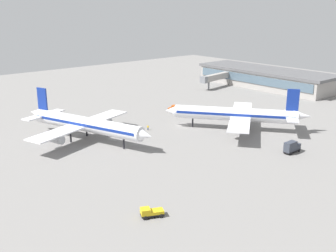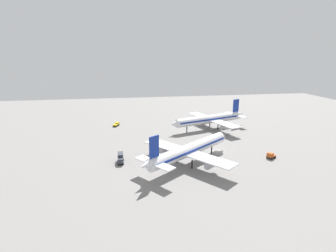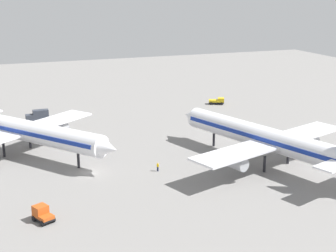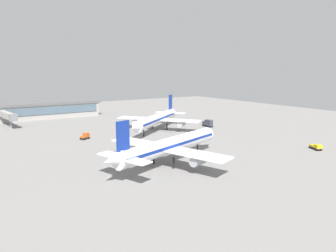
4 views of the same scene
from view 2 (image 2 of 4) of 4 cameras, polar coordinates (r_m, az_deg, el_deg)
ground at (r=108.41m, az=10.88°, el=-5.41°), size 288.00×288.00×0.00m
airplane_at_gate at (r=138.90m, az=9.14°, el=1.49°), size 45.61×37.46×14.29m
airplane_taxiing at (r=93.54m, az=4.63°, el=-5.19°), size 39.53×33.44×14.20m
baggage_tug at (r=106.37m, az=21.43°, el=-5.98°), size 3.70×3.28×2.30m
pushback_tractor at (r=145.94m, az=-11.16°, el=0.35°), size 3.64×4.79×1.90m
catering_truck at (r=96.91m, az=-10.27°, el=-6.85°), size 2.24×5.61×3.30m
ground_crew_worker at (r=120.04m, az=10.52°, el=-2.92°), size 0.56×0.47×1.67m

